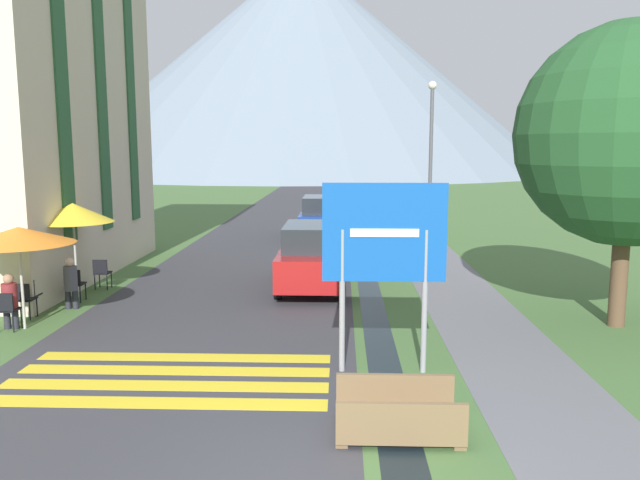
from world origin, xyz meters
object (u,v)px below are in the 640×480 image
Objects in this scene: parked_car_far at (321,217)px; cafe_chair_middle at (74,282)px; cafe_umbrella_middle_yellow at (73,213)px; person_seated_far at (71,281)px; road_sign at (384,248)px; cafe_umbrella_front_orange at (18,236)px; cafe_chair_near_right at (29,293)px; person_seated_near at (10,299)px; tree_by_path at (629,135)px; cafe_chair_near_left at (24,297)px; cafe_chair_nearest at (7,308)px; footbridge at (398,417)px; parked_car_near at (312,256)px; streetlamp at (431,159)px; cafe_chair_far_right at (102,271)px; hotel_building at (10,68)px.

cafe_chair_middle is at bearing -116.80° from parked_car_far.
person_seated_far is at bearing -72.82° from cafe_umbrella_middle_yellow.
cafe_umbrella_front_orange is at bearing 162.71° from road_sign.
cafe_chair_near_right is 0.70× the size of person_seated_near.
tree_by_path reaches higher than cafe_chair_near_right.
cafe_chair_near_left is 0.70× the size of person_seated_near.
road_sign is 8.48m from person_seated_far.
person_seated_near is (-0.01, 0.18, 0.16)m from cafe_chair_nearest.
tree_by_path reaches higher than cafe_chair_near_left.
footbridge is (0.06, -2.37, -1.98)m from road_sign.
road_sign is 1.95× the size of footbridge.
cafe_chair_near_right is 0.37× the size of cafe_umbrella_front_orange.
parked_car_near reaches higher than person_seated_far.
tree_by_path is at bearing 45.69° from footbridge.
cafe_umbrella_middle_yellow is at bearing -152.40° from streetlamp.
cafe_chair_nearest is at bearing -113.72° from parked_car_far.
road_sign reaches higher than cafe_chair_far_right.
cafe_chair_middle is 0.14× the size of streetlamp.
cafe_chair_nearest is 1.57m from cafe_umbrella_front_orange.
cafe_chair_near_right is at bearing 144.01° from footbridge.
cafe_chair_nearest is 13.71m from tree_by_path.
cafe_umbrella_front_orange reaches higher than cafe_chair_middle.
cafe_umbrella_middle_yellow is at bearing -168.35° from parked_car_near.
cafe_umbrella_middle_yellow reaches higher than cafe_chair_near_left.
person_seated_far reaches higher than person_seated_near.
cafe_umbrella_front_orange is (-7.58, 2.36, -0.16)m from road_sign.
person_seated_far is (-5.74, -2.45, -0.21)m from parked_car_near.
hotel_building is 1.77× the size of tree_by_path.
parked_car_near is at bearing 103.33° from road_sign.
cafe_umbrella_middle_yellow reaches higher than person_seated_near.
person_seated_near is at bearing -114.03° from parked_car_far.
streetlamp is (9.72, 5.68, 3.01)m from cafe_chair_middle.
person_seated_far is at bearing 63.39° from cafe_chair_near_left.
cafe_chair_near_left is (-0.11, 0.94, 0.00)m from cafe_chair_nearest.
parked_car_near is at bearing 29.54° from cafe_chair_far_right.
parked_car_near is at bearing -89.59° from parked_car_far.
cafe_umbrella_middle_yellow is (-7.71, 7.63, 2.00)m from footbridge.
streetlamp is (10.28, 6.90, 3.01)m from cafe_chair_near_right.
cafe_umbrella_middle_yellow is 1.96× the size of person_seated_far.
cafe_chair_near_left is 0.13× the size of tree_by_path.
cafe_umbrella_front_orange is at bearing -62.76° from hotel_building.
footbridge is 0.73× the size of cafe_umbrella_front_orange.
parked_car_near is 5.15× the size of cafe_chair_near_right.
streetlamp is at bearing 50.11° from cafe_chair_far_right.
cafe_chair_far_right is at bearing 102.68° from cafe_chair_nearest.
parked_car_near is 5.15× the size of cafe_chair_near_left.
footbridge is at bearing -134.31° from tree_by_path.
cafe_umbrella_middle_yellow reaches higher than cafe_chair_far_right.
cafe_chair_middle is at bearing -69.55° from cafe_chair_far_right.
parked_car_near is at bearing 36.82° from cafe_chair_near_left.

